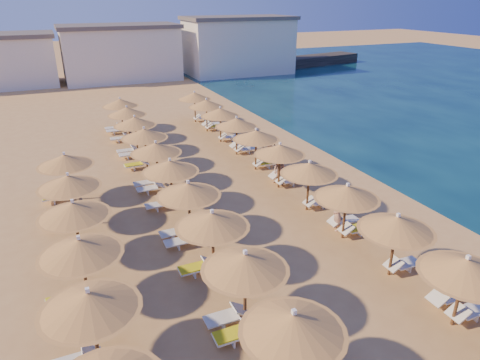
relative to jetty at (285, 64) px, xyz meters
name	(u,v)px	position (x,y,z in m)	size (l,w,h in m)	color
ground	(257,238)	(-27.05, -45.82, -0.75)	(220.00, 220.00, 0.00)	tan
jetty	(285,64)	(0.00, 0.00, 0.00)	(30.00, 4.00, 1.50)	black
hotel_blocks	(132,52)	(-24.15, -0.26, 2.95)	(48.28, 11.17, 8.10)	white
parasol_row_east	(294,159)	(-23.30, -42.62, 1.61)	(3.07, 38.51, 2.87)	brown
parasol_row_west	(179,178)	(-29.88, -42.62, 1.61)	(3.07, 38.51, 2.87)	brown
parasol_row_inland	(77,228)	(-34.93, -45.84, 1.61)	(3.07, 19.18, 2.87)	brown
loungers	(221,212)	(-27.93, -43.25, -0.41)	(14.64, 36.10, 0.66)	white
beachgoer_b	(280,171)	(-23.04, -40.62, 0.14)	(0.86, 0.67, 1.77)	tan
beachgoer_c	(269,147)	(-21.52, -36.31, 0.09)	(0.99, 0.41, 1.69)	tan
beachgoer_a	(338,214)	(-23.11, -46.68, 0.14)	(0.65, 0.42, 1.77)	tan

